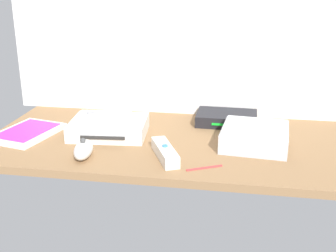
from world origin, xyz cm
name	(u,v)px	position (x,y,z in cm)	size (l,w,h in cm)	color
ground_plane	(168,143)	(0.00, 0.00, -1.00)	(100.00, 48.00, 2.00)	#936D47
back_wall	(181,13)	(0.00, 24.60, 32.00)	(110.00, 1.20, 64.00)	white
game_console	(109,127)	(-17.15, 1.15, 2.20)	(22.30, 17.85, 4.40)	white
mini_computer	(255,136)	(23.38, -0.52, 2.64)	(18.50, 18.50, 5.30)	silver
game_case	(27,133)	(-39.93, -3.06, 0.76)	(17.45, 21.53, 1.56)	white
network_router	(227,118)	(15.37, 16.34, 1.70)	(18.26, 12.68, 3.40)	black
remote_wand	(165,152)	(1.32, -12.33, 1.51)	(9.38, 14.97, 3.40)	white
remote_nunchuk	(83,150)	(-18.72, -15.31, 2.04)	(5.75, 10.52, 5.10)	white
remote_classic_pad	(104,118)	(-18.01, 0.08, 5.41)	(15.29, 9.74, 2.40)	white
stylus_pen	(204,167)	(11.52, -16.94, 0.35)	(0.70, 0.70, 9.00)	red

